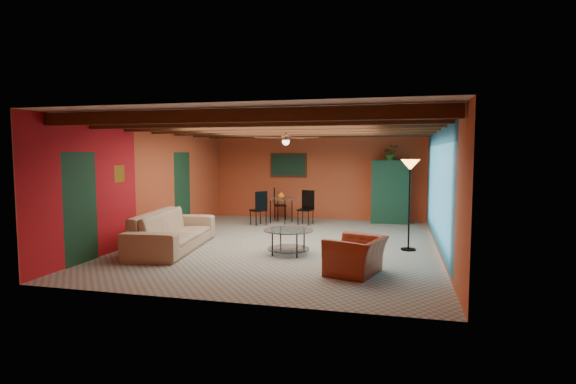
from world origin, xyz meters
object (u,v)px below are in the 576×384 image
(coffee_table, at_px, (288,242))
(potted_plant, at_px, (391,154))
(floor_lamp, at_px, (409,205))
(sofa, at_px, (173,230))
(armchair, at_px, (356,256))
(dining_table, at_px, (281,206))
(armoire, at_px, (390,193))
(vase, at_px, (281,186))

(coffee_table, distance_m, potted_plant, 5.35)
(floor_lamp, bearing_deg, coffee_table, -157.75)
(sofa, distance_m, floor_lamp, 5.00)
(floor_lamp, bearing_deg, armchair, -113.10)
(floor_lamp, bearing_deg, sofa, -167.69)
(armchair, relative_size, dining_table, 0.51)
(armchair, bearing_deg, floor_lamp, 174.15)
(sofa, bearing_deg, potted_plant, -49.73)
(armoire, bearing_deg, potted_plant, 0.00)
(armoire, xyz_separation_m, floor_lamp, (0.45, -3.72, 0.07))
(dining_table, bearing_deg, vase, 180.00)
(armoire, bearing_deg, vase, -168.25)
(coffee_table, bearing_deg, vase, 106.59)
(potted_plant, relative_size, vase, 2.35)
(vase, bearing_deg, armoire, 14.61)
(potted_plant, bearing_deg, vase, -165.39)
(armoire, bearing_deg, dining_table, -168.25)
(potted_plant, bearing_deg, sofa, -132.66)
(sofa, height_order, floor_lamp, floor_lamp)
(sofa, height_order, coffee_table, sofa)
(armchair, relative_size, coffee_table, 0.96)
(dining_table, relative_size, potted_plant, 3.86)
(sofa, distance_m, potted_plant, 6.69)
(coffee_table, xyz_separation_m, potted_plant, (1.90, 4.68, 1.75))
(armchair, xyz_separation_m, dining_table, (-2.60, 5.05, 0.18))
(armchair, height_order, dining_table, dining_table)
(armchair, bearing_deg, dining_table, -135.47)
(dining_table, bearing_deg, armoire, 14.61)
(dining_table, relative_size, armoire, 1.07)
(armoire, height_order, vase, armoire)
(dining_table, xyz_separation_m, vase, (-0.00, 0.00, 0.59))
(coffee_table, relative_size, vase, 4.84)
(armchair, distance_m, coffee_table, 1.86)
(coffee_table, bearing_deg, armoire, 67.87)
(armchair, xyz_separation_m, armoire, (0.46, 5.84, 0.57))
(dining_table, bearing_deg, floor_lamp, -39.75)
(coffee_table, distance_m, dining_table, 4.06)
(armchair, distance_m, floor_lamp, 2.40)
(potted_plant, height_order, vase, potted_plant)
(sofa, xyz_separation_m, armoire, (4.40, 4.78, 0.49))
(floor_lamp, bearing_deg, dining_table, 140.25)
(coffee_table, height_order, dining_table, dining_table)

